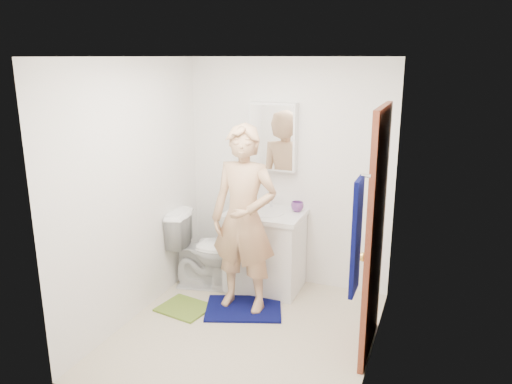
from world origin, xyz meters
TOP-DOWN VIEW (x-y plane):
  - floor at (0.00, 0.00)m, footprint 2.20×2.40m
  - ceiling at (0.00, 0.00)m, footprint 2.20×2.40m
  - wall_back at (0.00, 1.21)m, footprint 2.20×0.02m
  - wall_front at (0.00, -1.21)m, footprint 2.20×0.02m
  - wall_left at (-1.11, 0.00)m, footprint 0.02×2.40m
  - wall_right at (1.11, 0.00)m, footprint 0.02×2.40m
  - vanity_cabinet at (-0.15, 0.91)m, footprint 0.75×0.55m
  - countertop at (-0.15, 0.91)m, footprint 0.79×0.59m
  - sink_basin at (-0.15, 0.91)m, footprint 0.40×0.40m
  - faucet at (-0.15, 1.09)m, footprint 0.03×0.03m
  - medicine_cabinet at (-0.15, 1.14)m, footprint 0.50×0.12m
  - mirror_panel at (-0.15, 1.08)m, footprint 0.46×0.01m
  - door at (1.07, 0.15)m, footprint 0.05×0.80m
  - door_knob at (1.03, -0.17)m, footprint 0.07×0.07m
  - towel at (1.03, -0.57)m, footprint 0.03×0.24m
  - towel_hook at (1.07, -0.57)m, footprint 0.06×0.02m
  - toilet at (-0.73, 0.74)m, footprint 0.89×0.62m
  - bath_mat at (-0.18, 0.38)m, footprint 0.86×0.74m
  - green_rug at (-0.73, 0.18)m, footprint 0.54×0.48m
  - soap_dispenser at (-0.44, 0.86)m, footprint 0.08×0.08m
  - toothbrush_cup at (0.15, 1.05)m, footprint 0.15×0.15m
  - man at (-0.18, 0.42)m, footprint 0.67×0.45m

SIDE VIEW (x-z plane):
  - floor at x=0.00m, z-range -0.02..0.00m
  - green_rug at x=-0.73m, z-range 0.00..0.02m
  - bath_mat at x=-0.18m, z-range 0.00..0.02m
  - vanity_cabinet at x=-0.15m, z-range 0.00..0.80m
  - toilet at x=-0.73m, z-range 0.00..0.83m
  - countertop at x=-0.15m, z-range 0.80..0.85m
  - sink_basin at x=-0.15m, z-range 0.83..0.86m
  - toothbrush_cup at x=0.15m, z-range 0.85..0.95m
  - faucet at x=-0.15m, z-range 0.85..0.97m
  - man at x=-0.18m, z-range 0.02..1.82m
  - soap_dispenser at x=-0.44m, z-range 0.85..1.02m
  - door_knob at x=1.03m, z-range 0.91..0.98m
  - door at x=1.07m, z-range 0.00..2.05m
  - wall_back at x=0.00m, z-range 0.00..2.40m
  - wall_front at x=0.00m, z-range 0.00..2.40m
  - wall_left at x=-1.11m, z-range 0.00..2.40m
  - wall_right at x=1.11m, z-range 0.00..2.40m
  - towel at x=1.03m, z-range 0.85..1.65m
  - medicine_cabinet at x=-0.15m, z-range 1.25..1.95m
  - mirror_panel at x=-0.15m, z-range 1.27..1.93m
  - towel_hook at x=1.07m, z-range 1.66..1.68m
  - ceiling at x=0.00m, z-range 2.40..2.42m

